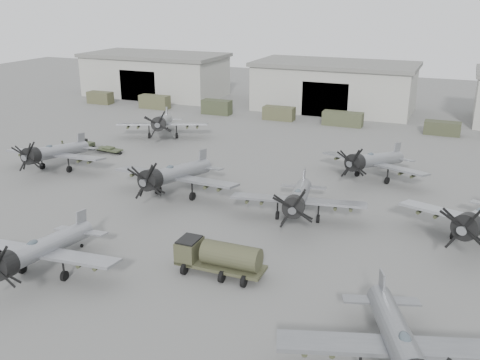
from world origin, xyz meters
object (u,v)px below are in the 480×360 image
at_px(aircraft_near_1, 39,250).
at_px(fuel_tanker, 219,256).
at_px(aircraft_near_2, 401,345).
at_px(tug_trailer, 96,147).
at_px(aircraft_mid_0, 53,152).
at_px(aircraft_far_1, 373,161).
at_px(aircraft_mid_2, 298,198).
at_px(ground_crew, 63,146).
at_px(aircraft_mid_1, 174,174).
at_px(aircraft_far_0, 162,122).

height_order(aircraft_near_1, fuel_tanker, aircraft_near_1).
xyz_separation_m(aircraft_near_2, fuel_tanker, (-14.24, 7.28, -0.93)).
bearing_deg(fuel_tanker, tug_trailer, 140.47).
height_order(aircraft_near_2, aircraft_mid_0, aircraft_near_2).
height_order(aircraft_near_2, aircraft_far_1, aircraft_near_2).
distance_m(aircraft_mid_2, aircraft_far_1, 15.28).
height_order(aircraft_mid_0, ground_crew, aircraft_mid_0).
bearing_deg(tug_trailer, aircraft_mid_2, -14.94).
height_order(aircraft_near_2, aircraft_mid_1, aircraft_mid_1).
height_order(aircraft_far_1, ground_crew, aircraft_far_1).
distance_m(aircraft_mid_0, tug_trailer, 9.63).
bearing_deg(aircraft_mid_1, ground_crew, 160.52).
distance_m(aircraft_far_0, aircraft_far_1, 32.66).
bearing_deg(aircraft_far_0, ground_crew, -150.18).
bearing_deg(aircraft_near_2, aircraft_mid_0, 134.41).
relative_size(aircraft_near_2, tug_trailer, 2.00).
xyz_separation_m(aircraft_mid_0, tug_trailer, (-1.07, 9.40, -1.84)).
relative_size(aircraft_mid_2, aircraft_far_0, 0.98).
distance_m(aircraft_near_2, fuel_tanker, 16.02).
bearing_deg(ground_crew, aircraft_far_1, -86.84).
distance_m(aircraft_far_0, fuel_tanker, 41.84).
distance_m(aircraft_mid_1, fuel_tanker, 17.21).
xyz_separation_m(aircraft_far_1, tug_trailer, (-37.18, -2.07, -1.84)).
height_order(aircraft_mid_1, tug_trailer, aircraft_mid_1).
relative_size(tug_trailer, ground_crew, 3.99).
height_order(aircraft_near_2, fuel_tanker, aircraft_near_2).
bearing_deg(aircraft_mid_1, fuel_tanker, -46.60).
bearing_deg(aircraft_near_1, fuel_tanker, 19.89).
bearing_deg(aircraft_mid_2, tug_trailer, 148.28).
bearing_deg(aircraft_mid_2, aircraft_mid_1, 165.16).
height_order(aircraft_far_0, tug_trailer, aircraft_far_0).
height_order(aircraft_mid_1, fuel_tanker, aircraft_mid_1).
xyz_separation_m(aircraft_near_1, aircraft_near_2, (26.46, -1.52, 0.18)).
height_order(aircraft_mid_2, tug_trailer, aircraft_mid_2).
bearing_deg(ground_crew, aircraft_near_1, -145.84).
bearing_deg(aircraft_far_1, aircraft_near_2, -57.49).
height_order(aircraft_near_1, aircraft_far_1, aircraft_far_1).
relative_size(aircraft_near_1, aircraft_mid_0, 0.98).
xyz_separation_m(aircraft_near_1, aircraft_far_0, (-12.64, 39.39, 0.17)).
relative_size(aircraft_mid_0, aircraft_far_1, 1.01).
bearing_deg(aircraft_far_0, aircraft_near_1, -95.93).
bearing_deg(aircraft_mid_2, aircraft_near_2, -69.62).
xyz_separation_m(fuel_tanker, tug_trailer, (-30.15, 24.53, -1.03)).
bearing_deg(aircraft_near_1, aircraft_mid_2, 44.77).
bearing_deg(aircraft_far_1, aircraft_mid_1, -122.82).
relative_size(aircraft_mid_0, aircraft_mid_2, 1.00).
distance_m(aircraft_mid_2, fuel_tanker, 12.29).
xyz_separation_m(aircraft_near_2, ground_crew, (-47.76, 29.20, -1.62)).
distance_m(aircraft_mid_1, ground_crew, 24.04).
xyz_separation_m(aircraft_mid_1, tug_trailer, (-18.88, 11.56, -2.05)).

